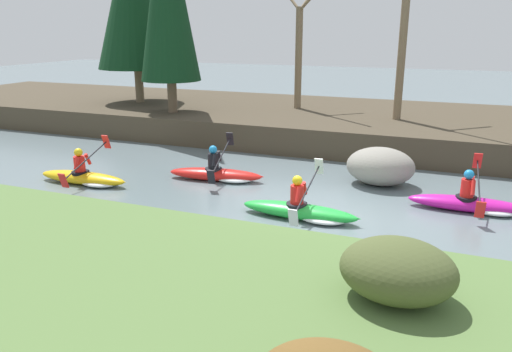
{
  "coord_description": "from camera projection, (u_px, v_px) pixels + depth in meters",
  "views": [
    {
      "loc": [
        2.59,
        -10.6,
        4.16
      ],
      "look_at": [
        -1.91,
        0.63,
        0.55
      ],
      "focal_mm": 35.0,
      "sensor_mm": 36.0,
      "label": 1
    }
  ],
  "objects": [
    {
      "name": "ground_plane",
      "position": [
        322.0,
        215.0,
        11.54
      ],
      "size": [
        90.0,
        90.0,
        0.0
      ],
      "primitive_type": "plane",
      "color": "slate"
    },
    {
      "name": "riverbank_far",
      "position": [
        381.0,
        126.0,
        19.35
      ],
      "size": [
        44.0,
        8.24,
        0.97
      ],
      "color": "#473D2D",
      "rests_on": "ground"
    },
    {
      "name": "bare_tree_upstream",
      "position": [
        300.0,
        46.0,
        19.85
      ],
      "size": [
        2.93,
        2.9,
        5.26
      ],
      "color": "#7A664C",
      "rests_on": "riverbank_far"
    },
    {
      "name": "bare_tree_mid_upstream",
      "position": [
        404.0,
        39.0,
        17.3
      ],
      "size": [
        3.3,
        3.26,
        5.97
      ],
      "color": "#7A664C",
      "rests_on": "riverbank_far"
    },
    {
      "name": "shrub_clump_third",
      "position": [
        398.0,
        270.0,
        6.42
      ],
      "size": [
        1.5,
        1.25,
        0.81
      ],
      "color": "#4C562D",
      "rests_on": "riverbank_near"
    },
    {
      "name": "kayaker_lead",
      "position": [
        473.0,
        203.0,
        11.7
      ],
      "size": [
        2.78,
        2.07,
        1.2
      ],
      "rotation": [
        0.0,
        0.0,
        0.04
      ],
      "color": "#C61999",
      "rests_on": "ground"
    },
    {
      "name": "kayaker_middle",
      "position": [
        304.0,
        211.0,
        11.23
      ],
      "size": [
        2.77,
        2.06,
        1.2
      ],
      "rotation": [
        0.0,
        0.0,
        -0.01
      ],
      "color": "green",
      "rests_on": "ground"
    },
    {
      "name": "kayaker_trailing",
      "position": [
        219.0,
        174.0,
        14.07
      ],
      "size": [
        2.8,
        2.07,
        1.2
      ],
      "rotation": [
        0.0,
        0.0,
        0.16
      ],
      "color": "red",
      "rests_on": "ground"
    },
    {
      "name": "kayaker_far_back",
      "position": [
        86.0,
        177.0,
        13.74
      ],
      "size": [
        2.78,
        2.07,
        1.2
      ],
      "rotation": [
        0.0,
        0.0,
        0.04
      ],
      "color": "yellow",
      "rests_on": "ground"
    },
    {
      "name": "boulder_midstream",
      "position": [
        380.0,
        166.0,
        13.61
      ],
      "size": [
        1.84,
        1.44,
        1.04
      ],
      "color": "gray",
      "rests_on": "ground"
    }
  ]
}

